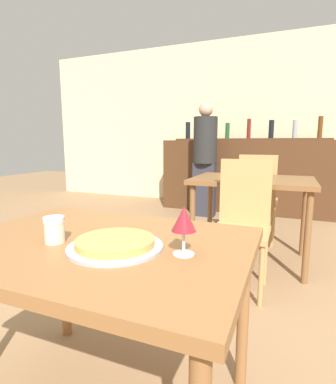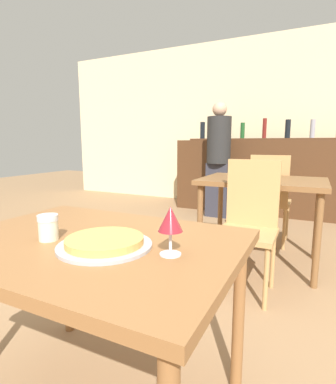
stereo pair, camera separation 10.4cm
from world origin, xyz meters
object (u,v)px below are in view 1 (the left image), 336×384
at_px(wine_glass, 184,220).
at_px(cheese_shaker, 54,229).
at_px(person_standing, 205,156).
at_px(chair_far_side_back, 257,194).
at_px(chair_far_side_front, 243,216).
at_px(pizza_tray, 115,244).

bearing_deg(wine_glass, cheese_shaker, -172.31).
bearing_deg(person_standing, cheese_shaker, -83.73).
relative_size(chair_far_side_back, cheese_shaker, 10.07).
bearing_deg(wine_glass, chair_far_side_back, 89.99).
distance_m(chair_far_side_front, cheese_shaker, 1.49).
height_order(chair_far_side_front, pizza_tray, chair_far_side_front).
bearing_deg(pizza_tray, cheese_shaker, -173.57).
height_order(chair_far_side_back, person_standing, person_standing).
bearing_deg(chair_far_side_front, person_standing, 112.50).
height_order(pizza_tray, person_standing, person_standing).
relative_size(chair_far_side_back, pizza_tray, 2.95).
relative_size(person_standing, wine_glass, 10.36).
distance_m(chair_far_side_back, person_standing, 1.34).
bearing_deg(person_standing, wine_glass, -75.92).
distance_m(chair_far_side_front, chair_far_side_back, 1.07).
relative_size(chair_far_side_front, pizza_tray, 2.95).
bearing_deg(pizza_tray, wine_glass, 8.97).
bearing_deg(chair_far_side_front, cheese_shaker, -108.62).
bearing_deg(chair_far_side_back, wine_glass, 89.99).
distance_m(pizza_tray, wine_glass, 0.26).
distance_m(chair_far_side_front, pizza_tray, 1.40).
distance_m(cheese_shaker, person_standing, 3.47).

